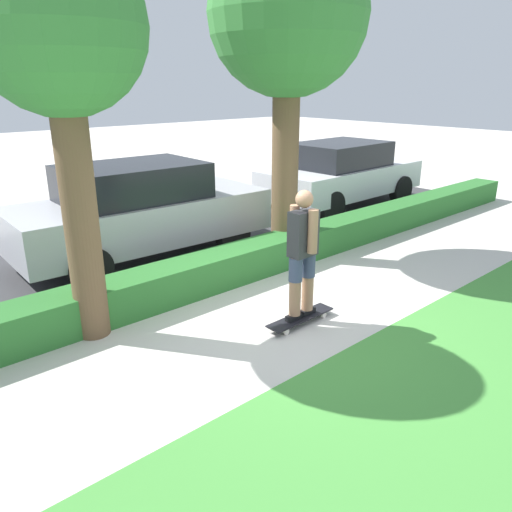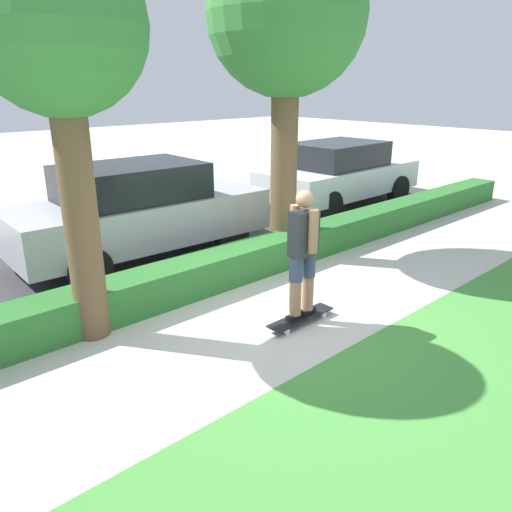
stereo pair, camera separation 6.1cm
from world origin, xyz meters
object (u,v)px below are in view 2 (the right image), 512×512
Objects in this scene: tree_mid at (286,20)px; parked_car_middle at (139,210)px; parked_car_rear at (339,173)px; skater_person at (303,252)px; tree_near at (59,40)px; skateboard at (301,318)px.

parked_car_middle is (-1.94, 1.65, -3.05)m from tree_mid.
parked_car_rear is at bearing 3.09° from parked_car_middle.
skater_person is 0.32× the size of tree_mid.
tree_near is at bearing -172.38° from tree_mid.
parked_car_rear is (5.49, 3.82, -0.15)m from skater_person.
tree_mid is 3.97m from parked_car_middle.
skateboard is 0.62× the size of skater_person.
skateboard is at bearing 180.00° from skater_person.
skater_person is 0.37× the size of tree_near.
skateboard is 0.91m from skater_person.
parked_car_middle is (1.95, 2.17, -2.54)m from tree_near.
parked_car_rear is at bearing 16.55° from tree_near.
parked_car_middle reaches higher than skateboard.
skater_person reaches higher than skateboard.
skateboard is 0.23× the size of parked_car_middle.
parked_car_middle reaches higher than parked_car_rear.
parked_car_middle is at bearing 179.62° from parked_car_rear.
tree_mid is (1.74, 2.07, 2.93)m from skater_person.
parked_car_middle is at bearing 48.14° from tree_near.
tree_mid is 1.18× the size of parked_car_rear.
tree_near reaches higher than skater_person.
tree_mid reaches higher than skater_person.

